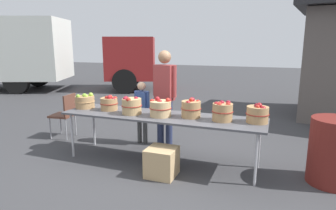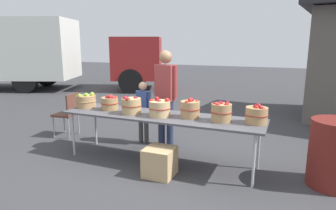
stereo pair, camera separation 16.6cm
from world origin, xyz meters
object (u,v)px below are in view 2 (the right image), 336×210
apple_basket_red_0 (110,103)px  box_truck (47,52)px  apple_basket_green_0 (86,101)px  folding_chair (68,111)px  produce_crate (160,162)px  vendor_adult (166,91)px  trash_barrel (335,154)px  apple_basket_red_1 (131,105)px  child_customer (143,108)px  apple_basket_red_2 (160,108)px  market_table (160,117)px  apple_basket_red_5 (257,115)px  apple_basket_red_4 (221,112)px  apple_basket_red_3 (190,109)px

apple_basket_red_0 → box_truck: box_truck is taller
apple_basket_green_0 → box_truck: size_ratio=0.04×
folding_chair → produce_crate: bearing=61.7°
vendor_adult → produce_crate: bearing=114.5°
apple_basket_red_0 → trash_barrel: bearing=1.8°
apple_basket_red_1 → child_customer: 0.82m
apple_basket_green_0 → produce_crate: size_ratio=0.83×
apple_basket_red_2 → apple_basket_red_0: bearing=174.5°
apple_basket_red_1 → child_customer: child_customer is taller
apple_basket_green_0 → market_table: bearing=-1.4°
apple_basket_red_1 → folding_chair: (-1.74, 0.56, -0.37)m
apple_basket_green_0 → folding_chair: bearing=150.7°
market_table → folding_chair: 2.26m
child_customer → folding_chair: bearing=9.9°
apple_basket_red_1 → folding_chair: bearing=162.1°
apple_basket_red_0 → apple_basket_red_5: size_ratio=0.93×
apple_basket_red_4 → apple_basket_red_5: 0.47m
box_truck → child_customer: bearing=-55.4°
apple_basket_red_0 → apple_basket_red_5: 2.31m
apple_basket_green_0 → trash_barrel: size_ratio=0.38×
trash_barrel → apple_basket_red_4: bearing=-174.8°
trash_barrel → folding_chair: bearing=175.6°
apple_basket_red_4 → apple_basket_red_5: bearing=8.8°
trash_barrel → market_table: bearing=-176.7°
child_customer → folding_chair: 1.57m
apple_basket_red_1 → apple_basket_red_5: same height
market_table → folding_chair: size_ratio=3.60×
apple_basket_red_4 → vendor_adult: 1.38m
box_truck → trash_barrel: bearing=-48.9°
apple_basket_green_0 → apple_basket_red_0: size_ratio=1.14×
apple_basket_red_2 → vendor_adult: (-0.25, 0.81, 0.13)m
apple_basket_red_1 → trash_barrel: bearing=4.3°
apple_basket_red_1 → apple_basket_red_4: apple_basket_red_4 is taller
apple_basket_red_3 → box_truck: 9.17m
apple_basket_green_0 → box_truck: 7.70m
apple_basket_red_4 → box_truck: (-8.11, 5.07, 0.60)m
apple_basket_red_2 → produce_crate: 0.80m
folding_chair → produce_crate: size_ratio=2.14×
apple_basket_red_3 → apple_basket_red_5: bearing=2.1°
apple_basket_green_0 → produce_crate: apple_basket_green_0 is taller
market_table → box_truck: (-7.18, 5.08, 0.77)m
apple_basket_green_0 → apple_basket_red_5: size_ratio=1.07×
vendor_adult → child_customer: size_ratio=1.49×
apple_basket_red_0 → apple_basket_red_2: (0.94, -0.09, 0.01)m
apple_basket_red_5 → child_customer: (-2.05, 0.62, -0.20)m
apple_basket_red_0 → child_customer: 0.74m
apple_basket_red_5 → apple_basket_red_4: bearing=-171.2°
vendor_adult → box_truck: (-6.95, 4.33, 0.49)m
market_table → apple_basket_red_5: bearing=3.2°
trash_barrel → child_customer: bearing=169.6°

